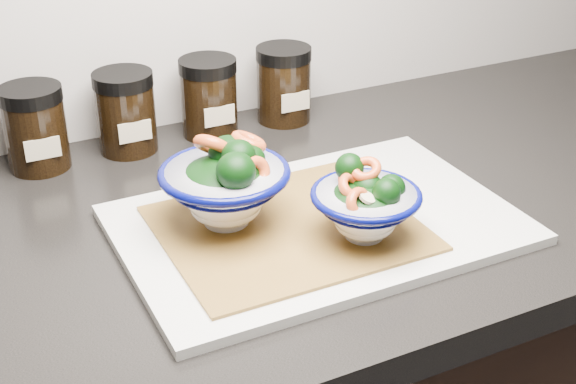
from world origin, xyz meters
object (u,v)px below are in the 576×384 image
spice_jar_a (35,128)px  bowl_left (227,184)px  cutting_board (317,224)px  bowl_right (366,205)px  spice_jar_d (284,84)px  spice_jar_c (209,97)px  spice_jar_b (126,112)px

spice_jar_a → bowl_left: bearing=-59.7°
cutting_board → bowl_right: 0.08m
bowl_left → bowl_right: (0.12, -0.10, -0.01)m
cutting_board → spice_jar_d: spice_jar_d is taller
bowl_left → bowl_right: bowl_left is taller
cutting_board → bowl_left: 0.12m
bowl_left → spice_jar_d: (0.20, 0.27, -0.01)m
spice_jar_c → spice_jar_d: size_ratio=1.00×
bowl_right → spice_jar_b: 0.40m
bowl_left → cutting_board: bearing=-20.6°
spice_jar_b → spice_jar_c: bearing=0.0°
bowl_right → spice_jar_a: (-0.28, 0.37, 0.00)m
bowl_right → spice_jar_c: spice_jar_c is taller
cutting_board → spice_jar_a: (-0.25, 0.31, 0.05)m
bowl_right → spice_jar_c: size_ratio=1.08×
spice_jar_c → spice_jar_d: 0.12m
spice_jar_a → spice_jar_d: size_ratio=1.00×
bowl_left → spice_jar_a: bearing=120.3°
cutting_board → spice_jar_a: size_ratio=3.98×
spice_jar_c → spice_jar_a: bearing=180.0°
bowl_right → spice_jar_b: bearing=113.6°
spice_jar_d → spice_jar_b: bearing=180.0°
spice_jar_c → cutting_board: bearing=-87.9°
cutting_board → spice_jar_b: (-0.13, 0.31, 0.05)m
spice_jar_b → spice_jar_c: size_ratio=1.00×
spice_jar_b → spice_jar_d: (0.24, 0.00, 0.00)m
spice_jar_d → spice_jar_a: bearing=180.0°
bowl_left → spice_jar_c: bowl_left is taller
spice_jar_b → spice_jar_d: bearing=0.0°
cutting_board → spice_jar_c: 0.31m
cutting_board → spice_jar_b: 0.34m
bowl_right → cutting_board: bearing=114.8°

